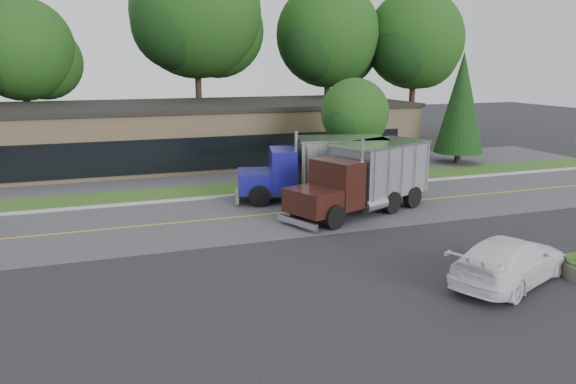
% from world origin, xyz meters
% --- Properties ---
extents(ground, '(140.00, 140.00, 0.00)m').
position_xyz_m(ground, '(0.00, 0.00, 0.00)').
color(ground, '#313136').
rests_on(ground, ground).
extents(road, '(60.00, 8.00, 0.02)m').
position_xyz_m(road, '(0.00, 9.00, 0.00)').
color(road, '#5B5B60').
rests_on(road, ground).
extents(center_line, '(60.00, 0.12, 0.01)m').
position_xyz_m(center_line, '(0.00, 9.00, 0.00)').
color(center_line, gold).
rests_on(center_line, ground).
extents(curb, '(60.00, 0.30, 0.12)m').
position_xyz_m(curb, '(0.00, 13.20, 0.00)').
color(curb, '#9E9E99').
rests_on(curb, ground).
extents(grass_verge, '(60.00, 3.40, 0.03)m').
position_xyz_m(grass_verge, '(0.00, 15.00, 0.00)').
color(grass_verge, '#32581E').
rests_on(grass_verge, ground).
extents(far_parking, '(60.00, 7.00, 0.02)m').
position_xyz_m(far_parking, '(0.00, 20.00, 0.00)').
color(far_parking, '#5B5B60').
rests_on(far_parking, ground).
extents(strip_mall, '(32.00, 12.00, 4.00)m').
position_xyz_m(strip_mall, '(2.00, 26.00, 2.00)').
color(strip_mall, tan).
rests_on(strip_mall, ground).
extents(tree_far_b, '(8.66, 8.15, 12.36)m').
position_xyz_m(tree_far_b, '(-9.87, 34.10, 7.88)').
color(tree_far_b, '#382619').
rests_on(tree_far_b, ground).
extents(tree_far_c, '(12.01, 11.30, 17.13)m').
position_xyz_m(tree_far_c, '(4.18, 34.14, 10.93)').
color(tree_far_c, '#382619').
rests_on(tree_far_c, ground).
extents(tree_far_d, '(10.17, 9.57, 14.50)m').
position_xyz_m(tree_far_d, '(16.15, 33.12, 9.25)').
color(tree_far_d, '#382619').
rests_on(tree_far_d, ground).
extents(tree_far_e, '(9.78, 9.20, 13.94)m').
position_xyz_m(tree_far_e, '(24.15, 31.12, 8.90)').
color(tree_far_e, '#382619').
rests_on(tree_far_e, ground).
extents(evergreen_right, '(3.54, 3.54, 8.05)m').
position_xyz_m(evergreen_right, '(20.00, 18.00, 4.42)').
color(evergreen_right, '#382619').
rests_on(evergreen_right, ground).
extents(tree_verge, '(4.46, 4.20, 6.36)m').
position_xyz_m(tree_verge, '(10.07, 15.05, 4.05)').
color(tree_verge, '#382619').
rests_on(tree_verge, ground).
extents(dump_truck_blue, '(8.19, 4.34, 3.36)m').
position_xyz_m(dump_truck_blue, '(6.04, 10.88, 1.80)').
color(dump_truck_blue, black).
rests_on(dump_truck_blue, ground).
extents(dump_truck_maroon, '(8.38, 5.29, 3.36)m').
position_xyz_m(dump_truck_maroon, '(7.23, 7.97, 1.80)').
color(dump_truck_maroon, black).
rests_on(dump_truck_maroon, ground).
extents(rally_car, '(5.80, 4.18, 1.56)m').
position_xyz_m(rally_car, '(7.50, -1.99, 0.78)').
color(rally_car, white).
rests_on(rally_car, ground).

